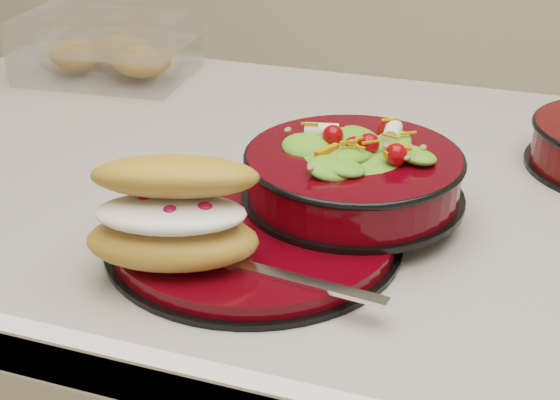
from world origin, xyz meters
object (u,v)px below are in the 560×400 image
(salad_bowl, at_px, (353,167))
(pastry_box, at_px, (109,47))
(fork, at_px, (279,275))
(croissant, at_px, (174,213))
(dinner_plate, at_px, (254,234))

(salad_bowl, height_order, pastry_box, salad_bowl)
(salad_bowl, xyz_separation_m, fork, (-0.02, -0.16, -0.03))
(salad_bowl, xyz_separation_m, croissant, (-0.12, -0.16, 0.01))
(fork, xyz_separation_m, pastry_box, (-0.45, 0.49, 0.02))
(croissant, relative_size, pastry_box, 0.65)
(croissant, height_order, fork, croissant)
(pastry_box, bearing_deg, fork, -52.74)
(fork, bearing_deg, croissant, 95.95)
(dinner_plate, bearing_deg, pastry_box, 133.76)
(salad_bowl, distance_m, fork, 0.17)
(croissant, bearing_deg, fork, -17.01)
(croissant, distance_m, pastry_box, 0.60)
(dinner_plate, height_order, croissant, croissant)
(salad_bowl, relative_size, pastry_box, 0.87)
(dinner_plate, xyz_separation_m, fork, (0.05, -0.08, 0.01))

